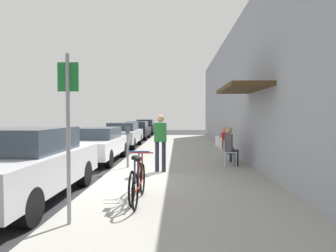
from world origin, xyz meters
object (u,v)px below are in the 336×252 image
at_px(parked_car_3, 137,130).
at_px(bicycle_1, 136,181).
at_px(parked_car_1, 97,144).
at_px(parked_car_4, 145,127).
at_px(seated_patron_1, 226,143).
at_px(cafe_chair_2, 221,145).
at_px(cafe_chair_0, 229,151).
at_px(parked_car_2, 123,134).
at_px(pedestrian_standing, 160,138).
at_px(parking_meter, 128,144).
at_px(seated_patron_0, 231,145).
at_px(parked_car_0, 26,164).
at_px(cafe_chair_1, 224,148).
at_px(street_sign, 68,125).
at_px(bicycle_0, 139,183).

distance_m(parked_car_3, bicycle_1, 16.87).
distance_m(parked_car_1, parked_car_4, 17.07).
height_order(parked_car_3, seated_patron_1, seated_patron_1).
bearing_deg(cafe_chair_2, cafe_chair_0, -89.94).
height_order(parked_car_2, pedestrian_standing, pedestrian_standing).
height_order(parking_meter, seated_patron_0, parking_meter).
distance_m(parked_car_0, parking_meter, 3.71).
relative_size(seated_patron_1, cafe_chair_2, 1.48).
bearing_deg(seated_patron_0, bicycle_1, -123.51).
bearing_deg(cafe_chair_2, pedestrian_standing, -126.93).
height_order(parked_car_4, pedestrian_standing, pedestrian_standing).
height_order(parked_car_4, bicycle_1, parked_car_4).
bearing_deg(parking_meter, seated_patron_0, 7.12).
xyz_separation_m(parked_car_4, cafe_chair_2, (4.87, -16.75, -0.13)).
bearing_deg(pedestrian_standing, cafe_chair_1, 42.17).
bearing_deg(bicycle_1, parking_meter, 102.47).
bearing_deg(parked_car_4, bicycle_1, -84.10).
distance_m(street_sign, bicycle_0, 1.89).
bearing_deg(bicycle_1, seated_patron_1, 61.62).
height_order(street_sign, cafe_chair_0, street_sign).
distance_m(parked_car_1, seated_patron_1, 4.97).
bearing_deg(street_sign, cafe_chair_2, 64.81).
relative_size(parking_meter, cafe_chair_1, 1.52).
height_order(bicycle_0, seated_patron_1, seated_patron_1).
relative_size(parked_car_0, parked_car_1, 1.00).
relative_size(parked_car_3, street_sign, 1.69).
relative_size(parking_meter, bicycle_0, 0.77).
relative_size(parking_meter, bicycle_1, 0.77).
height_order(parked_car_1, parked_car_4, parked_car_4).
xyz_separation_m(parked_car_0, bicycle_1, (2.33, -0.14, -0.30)).
bearing_deg(seated_patron_0, bicycle_0, -121.09).
xyz_separation_m(parking_meter, bicycle_1, (0.78, -3.51, -0.41)).
height_order(parked_car_2, parked_car_4, parked_car_4).
distance_m(cafe_chair_2, pedestrian_standing, 3.72).
relative_size(parked_car_2, seated_patron_1, 3.41).
height_order(seated_patron_1, cafe_chair_2, seated_patron_1).
xyz_separation_m(street_sign, seated_patron_0, (3.43, 5.33, -0.82)).
height_order(parked_car_0, bicycle_1, parked_car_0).
bearing_deg(parked_car_3, cafe_chair_0, -69.10).
height_order(parked_car_4, bicycle_0, parked_car_4).
xyz_separation_m(parked_car_2, seated_patron_0, (4.93, -6.93, 0.09)).
bearing_deg(parked_car_0, street_sign, -45.90).
xyz_separation_m(parked_car_1, parking_meter, (1.55, -1.93, 0.19)).
bearing_deg(cafe_chair_0, cafe_chair_1, 90.25).
bearing_deg(bicycle_0, pedestrian_standing, 85.66).
relative_size(parked_car_2, bicycle_1, 2.57).
bearing_deg(parked_car_1, bicycle_1, -66.84).
xyz_separation_m(parked_car_3, seated_patron_1, (4.93, -11.89, 0.10)).
bearing_deg(parked_car_4, cafe_chair_0, -75.30).
bearing_deg(cafe_chair_2, parked_car_2, 133.66).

